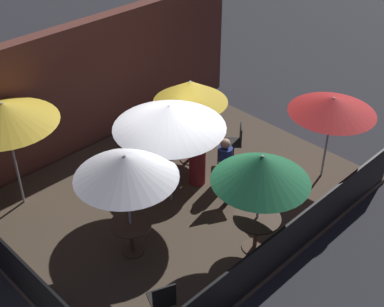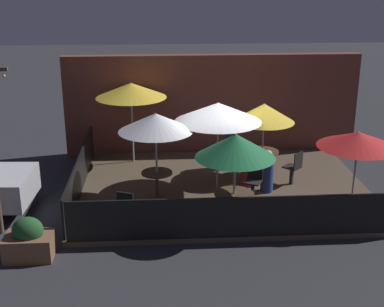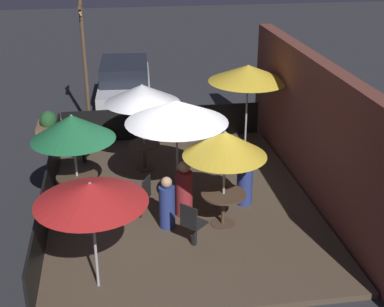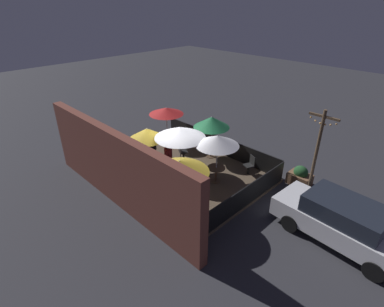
# 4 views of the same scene
# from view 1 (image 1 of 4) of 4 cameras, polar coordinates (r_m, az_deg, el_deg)

# --- Properties ---
(ground_plane) EXTENTS (60.00, 60.00, 0.00)m
(ground_plane) POSITION_cam_1_polar(r_m,az_deg,el_deg) (11.92, -1.70, -4.87)
(ground_plane) COLOR #2D2D33
(patio_deck) EXTENTS (7.72, 5.91, 0.12)m
(patio_deck) POSITION_cam_1_polar(r_m,az_deg,el_deg) (11.88, -1.71, -4.65)
(patio_deck) COLOR brown
(patio_deck) RESTS_ON ground_plane
(building_wall) EXTENTS (9.32, 0.36, 3.21)m
(building_wall) POSITION_cam_1_polar(r_m,az_deg,el_deg) (13.19, -11.43, 6.92)
(building_wall) COLOR brown
(building_wall) RESTS_ON ground_plane
(fence_front) EXTENTS (7.52, 0.05, 0.95)m
(fence_front) POSITION_cam_1_polar(r_m,az_deg,el_deg) (10.12, 9.78, -9.59)
(fence_front) COLOR black
(fence_front) RESTS_ON patio_deck
(fence_side_left) EXTENTS (0.05, 5.71, 0.95)m
(fence_side_left) POSITION_cam_1_polar(r_m,az_deg,el_deg) (10.01, -18.20, -11.74)
(fence_side_left) COLOR black
(fence_side_left) RESTS_ON patio_deck
(patio_umbrella_0) EXTENTS (1.70, 1.70, 2.10)m
(patio_umbrella_0) POSITION_cam_1_polar(r_m,az_deg,el_deg) (11.98, -0.17, 6.62)
(patio_umbrella_0) COLOR #B2B2B7
(patio_umbrella_0) RESTS_ON patio_deck
(patio_umbrella_1) EXTENTS (1.80, 1.80, 2.18)m
(patio_umbrella_1) POSITION_cam_1_polar(r_m,az_deg,el_deg) (9.46, 7.43, -1.60)
(patio_umbrella_1) COLOR #B2B2B7
(patio_umbrella_1) RESTS_ON patio_deck
(patio_umbrella_2) EXTENTS (1.87, 1.87, 2.25)m
(patio_umbrella_2) POSITION_cam_1_polar(r_m,az_deg,el_deg) (9.30, -7.10, -1.39)
(patio_umbrella_2) COLOR #B2B2B7
(patio_umbrella_2) RESTS_ON patio_deck
(patio_umbrella_3) EXTENTS (2.28, 2.28, 2.34)m
(patio_umbrella_3) POSITION_cam_1_polar(r_m,az_deg,el_deg) (10.54, -2.45, 3.96)
(patio_umbrella_3) COLOR #B2B2B7
(patio_umbrella_3) RESTS_ON patio_deck
(patio_umbrella_4) EXTENTS (2.10, 2.10, 2.44)m
(patio_umbrella_4) POSITION_cam_1_polar(r_m,az_deg,el_deg) (11.01, -19.42, 4.10)
(patio_umbrella_4) COLOR #B2B2B7
(patio_umbrella_4) RESTS_ON patio_deck
(patio_umbrella_5) EXTENTS (1.89, 1.89, 2.04)m
(patio_umbrella_5) POSITION_cam_1_polar(r_m,az_deg,el_deg) (11.80, 14.80, 5.00)
(patio_umbrella_5) COLOR #B2B2B7
(patio_umbrella_5) RESTS_ON patio_deck
(dining_table_0) EXTENTS (0.93, 0.93, 0.73)m
(dining_table_0) POSITION_cam_1_polar(r_m,az_deg,el_deg) (12.61, -0.16, 1.56)
(dining_table_0) COLOR #4C3828
(dining_table_0) RESTS_ON patio_deck
(dining_table_1) EXTENTS (0.91, 0.91, 0.77)m
(dining_table_1) POSITION_cam_1_polar(r_m,az_deg,el_deg) (10.27, 6.90, -7.45)
(dining_table_1) COLOR #4C3828
(dining_table_1) RESTS_ON patio_deck
(dining_table_2) EXTENTS (0.79, 0.79, 0.71)m
(dining_table_2) POSITION_cam_1_polar(r_m,az_deg,el_deg) (10.22, -6.53, -8.05)
(dining_table_2) COLOR #4C3828
(dining_table_2) RESTS_ON patio_deck
(patio_chair_0) EXTENTS (0.54, 0.54, 0.96)m
(patio_chair_0) POSITION_cam_1_polar(r_m,az_deg,el_deg) (11.40, 3.82, -2.89)
(patio_chair_0) COLOR black
(patio_chair_0) RESTS_ON patio_deck
(patio_chair_1) EXTENTS (0.52, 0.52, 0.90)m
(patio_chair_1) POSITION_cam_1_polar(r_m,az_deg,el_deg) (9.09, -3.19, -15.31)
(patio_chair_1) COLOR black
(patio_chair_1) RESTS_ON patio_deck
(patio_chair_2) EXTENTS (0.57, 0.57, 0.96)m
(patio_chair_2) POSITION_cam_1_polar(r_m,az_deg,el_deg) (12.66, 4.66, 1.29)
(patio_chair_2) COLOR black
(patio_chair_2) RESTS_ON patio_deck
(patron_0) EXTENTS (0.50, 0.50, 1.33)m
(patron_0) POSITION_cam_1_polar(r_m,az_deg,el_deg) (12.57, -4.91, 1.37)
(patron_0) COLOR navy
(patron_0) RESTS_ON patio_deck
(patron_1) EXTENTS (0.46, 0.46, 1.15)m
(patron_1) POSITION_cam_1_polar(r_m,az_deg,el_deg) (11.93, 3.50, -1.01)
(patron_1) COLOR navy
(patron_1) RESTS_ON patio_deck
(patron_2) EXTENTS (0.45, 0.45, 1.27)m
(patron_2) POSITION_cam_1_polar(r_m,az_deg,el_deg) (11.86, 0.58, -0.85)
(patron_2) COLOR maroon
(patron_2) RESTS_ON patio_deck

